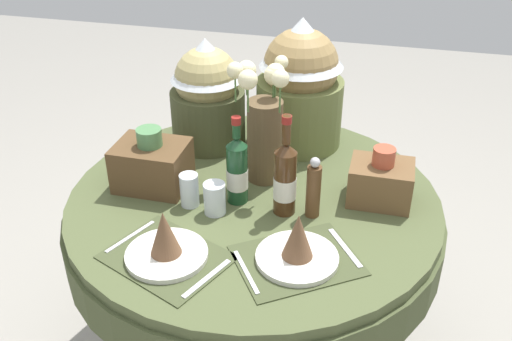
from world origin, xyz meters
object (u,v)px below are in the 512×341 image
Objects in this scene: place_setting_right at (297,248)px; gift_tub_back_left at (207,90)px; flower_vase at (264,124)px; wine_bottle_rear at (285,178)px; gift_tub_back_centre at (300,79)px; woven_basket_side_right at (381,181)px; dining_table at (254,225)px; tumbler_near_right at (215,198)px; wine_bottle_centre at (237,170)px; tumbler_near_left at (189,190)px; place_setting_left at (166,245)px; pepper_mill at (313,189)px; woven_basket_side_left at (152,164)px.

place_setting_right is 0.81m from gift_tub_back_left.
flower_vase reaches higher than wine_bottle_rear.
woven_basket_side_right is at bearing -45.40° from gift_tub_back_centre.
wine_bottle_rear reaches higher than dining_table.
flower_vase reaches higher than woven_basket_side_right.
tumbler_near_right is 0.61m from gift_tub_back_centre.
dining_table is 6.27× the size of woven_basket_side_right.
tumbler_near_right is (-0.05, -0.09, -0.06)m from wine_bottle_centre.
place_setting_right is 0.86× the size of gift_tub_back_centre.
tumbler_near_left is at bearing -130.71° from flower_vase.
place_setting_left reaches higher than tumbler_near_right.
flower_vase is 1.42× the size of wine_bottle_centre.
pepper_mill is 0.63m from gift_tub_back_left.
flower_vase is 0.34m from gift_tub_back_left.
dining_table is 0.57m from gift_tub_back_centre.
pepper_mill is (0.37, 0.32, 0.05)m from place_setting_left.
flower_vase reaches higher than dining_table.
place_setting_left is 0.73m from woven_basket_side_right.
place_setting_right is at bearing -55.56° from dining_table.
woven_basket_side_left is at bearing 118.05° from place_setting_left.
woven_basket_side_left is (-0.56, 0.04, -0.01)m from pepper_mill.
place_setting_right is 0.24m from pepper_mill.
gift_tub_back_left is (-0.47, 0.63, 0.18)m from place_setting_right.
gift_tub_back_left is (-0.39, 0.40, 0.10)m from wine_bottle_rear.
place_setting_right is at bearing -118.61° from woven_basket_side_right.
tumbler_near_left is (-0.19, -0.10, 0.18)m from dining_table.
tumbler_near_right is 0.25× the size of gift_tub_back_left.
gift_tub_back_centre is 2.43× the size of woven_basket_side_right.
gift_tub_back_left reaches higher than place_setting_left.
woven_basket_side_left is at bearing -176.58° from dining_table.
tumbler_near_right is (-0.22, -0.06, -0.07)m from wine_bottle_rear.
tumbler_near_right is at bearing -13.23° from tumbler_near_left.
pepper_mill is (0.21, -0.19, -0.11)m from flower_vase.
wine_bottle_centre is 1.46× the size of pepper_mill.
wine_bottle_centre reaches higher than woven_basket_side_right.
flower_vase reaches higher than tumbler_near_left.
woven_basket_side_left is at bearing -134.01° from gift_tub_back_centre.
woven_basket_side_right is (0.41, 0.08, 0.20)m from dining_table.
place_setting_left is 1.35× the size of wine_bottle_centre.
tumbler_near_right is at bearing -168.40° from pepper_mill.
place_setting_left is 0.28m from tumbler_near_left.
wine_bottle_rear is 0.24m from tumbler_near_right.
place_setting_right is 1.39× the size of wine_bottle_centre.
pepper_mill is at bearing -74.12° from gift_tub_back_centre.
tumbler_near_left is 0.55× the size of woven_basket_side_right.
gift_tub_back_centre is (-0.14, 0.48, 0.16)m from pepper_mill.
woven_basket_side_left is 0.77m from woven_basket_side_right.
place_setting_right is at bearing 12.24° from place_setting_left.
gift_tub_back_left is at bearing 98.36° from place_setting_left.
flower_vase is at bearing 115.40° from place_setting_right.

